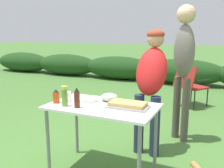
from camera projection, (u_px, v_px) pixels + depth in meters
name	position (u px, v px, depth m)	size (l,w,h in m)	color
shrub_hedge	(183.00, 72.00, 7.17)	(14.40, 0.90, 0.73)	#1E4219
folding_table	(102.00, 113.00, 2.53)	(1.10, 0.64, 0.74)	white
food_tray	(128.00, 105.00, 2.44)	(0.40, 0.23, 0.06)	#9E9EA3
plate_stack	(88.00, 100.00, 2.66)	(0.21, 0.21, 0.04)	white
mixing_bowl	(109.00, 97.00, 2.69)	(0.19, 0.19, 0.08)	#ADBC99
paper_cup_stack	(67.00, 96.00, 2.66)	(0.08, 0.08, 0.10)	white
relish_jar	(65.00, 96.00, 2.48)	(0.06, 0.06, 0.20)	olive
bbq_sauce_bottle	(77.00, 98.00, 2.42)	(0.06, 0.06, 0.20)	#562314
hot_sauce_bottle	(56.00, 96.00, 2.59)	(0.07, 0.07, 0.15)	#CC4214
standing_person_with_beanie	(151.00, 78.00, 2.98)	(0.40, 0.49, 1.50)	#232D4C
standing_person_in_gray_fleece	(184.00, 58.00, 3.27)	(0.38, 0.37, 1.81)	#4C473D
camp_chair_green_behind_table	(190.00, 84.00, 4.96)	(0.70, 0.74, 0.83)	maroon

